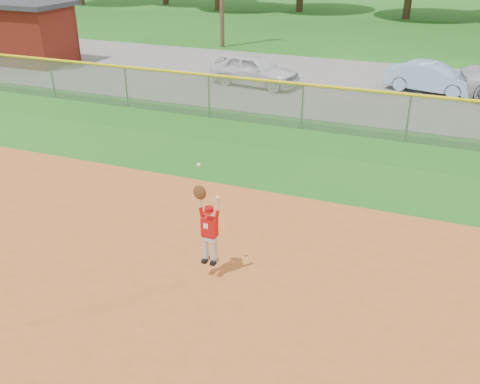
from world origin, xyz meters
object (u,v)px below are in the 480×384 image
(car_blue, at_px, (432,78))
(ballplayer, at_px, (208,225))
(utility_shed, at_px, (31,33))
(car_white_a, at_px, (254,70))

(car_blue, relative_size, ballplayer, 1.82)
(utility_shed, bearing_deg, car_white_a, -0.15)
(car_white_a, xyz_separation_m, car_blue, (6.99, 1.58, -0.06))
(car_white_a, height_order, utility_shed, utility_shed)
(car_white_a, relative_size, utility_shed, 0.97)
(utility_shed, bearing_deg, car_blue, 4.79)
(utility_shed, distance_m, ballplayer, 20.57)
(car_blue, height_order, ballplayer, ballplayer)
(car_white_a, height_order, ballplayer, ballplayer)
(car_white_a, bearing_deg, utility_shed, 97.98)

